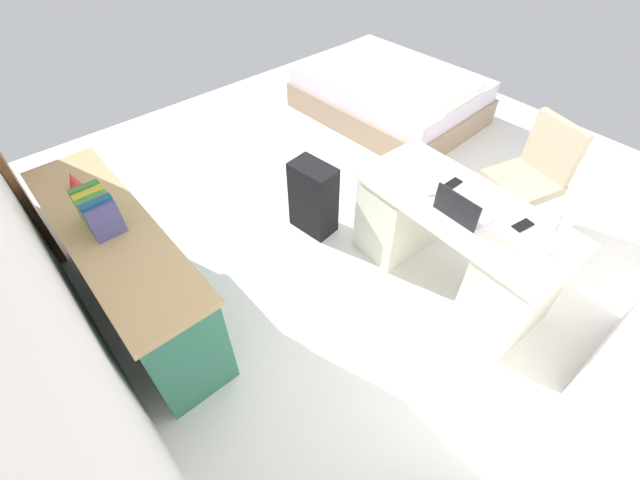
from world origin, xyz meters
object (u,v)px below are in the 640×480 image
desk (453,243)px  computer_mouse (432,191)px  cell_phone_by_mouse (453,183)px  suitcase_black (313,198)px  laptop (461,211)px  cell_phone_near_laptop (523,225)px  desk_lamp (554,217)px  credenza (129,271)px  bed (390,95)px  office_chair (526,184)px  figurine_small (73,180)px

desk → computer_mouse: computer_mouse is taller
cell_phone_by_mouse → suitcase_black: bearing=28.7°
cell_phone_by_mouse → computer_mouse: bearing=79.4°
laptop → cell_phone_near_laptop: size_ratio=2.33×
desk_lamp → laptop: bearing=12.5°
credenza → cell_phone_near_laptop: 2.51m
computer_mouse → bed: bearing=-40.4°
credenza → suitcase_black: size_ratio=2.90×
desk → bed: desk is taller
bed → cell_phone_near_laptop: (-2.28, 1.38, 0.49)m
suitcase_black → computer_mouse: 1.00m
office_chair → bed: office_chair is taller
cell_phone_near_laptop → figurine_small: bearing=52.5°
desk → credenza: (1.22, 1.82, 0.01)m
laptop → cell_phone_by_mouse: laptop is taller
cell_phone_by_mouse → desk_lamp: bearing=168.8°
credenza → laptop: 2.15m
desk → laptop: laptop is taller
desk → laptop: size_ratio=4.61×
laptop → desk: bearing=-70.7°
credenza → bed: (0.71, -3.31, -0.15)m
laptop → figurine_small: size_ratio=2.88×
office_chair → desk_lamp: size_ratio=2.72×
cell_phone_near_laptop → desk_lamp: 0.32m
desk → cell_phone_near_laptop: 0.51m
bed → figurine_small: figurine_small is taller
suitcase_black → desk_lamp: size_ratio=1.80×
cell_phone_by_mouse → figurine_small: 2.48m
desk → cell_phone_by_mouse: cell_phone_by_mouse is taller
cell_phone_near_laptop → cell_phone_by_mouse: same height
computer_mouse → credenza: bearing=62.0°
laptop → desk_lamp: 0.52m
desk_lamp → figurine_small: 2.88m
computer_mouse → cell_phone_near_laptop: computer_mouse is taller
office_chair → suitcase_black: size_ratio=1.51×
credenza → desk_lamp: 2.57m
office_chair → figurine_small: 3.28m
cell_phone_near_laptop → office_chair: bearing=-57.7°
laptop → office_chair: bearing=-87.8°
desk → computer_mouse: bearing=18.4°
computer_mouse → cell_phone_near_laptop: bearing=-160.6°
computer_mouse → figurine_small: (1.51, 1.75, 0.10)m
office_chair → suitcase_black: (1.07, 1.30, -0.11)m
desk → suitcase_black: 1.13m
bed → credenza: bearing=102.1°
bed → computer_mouse: size_ratio=19.69×
bed → desk_lamp: 2.96m
bed → laptop: size_ratio=6.21×
office_chair → figurine_small: office_chair is taller
computer_mouse → cell_phone_near_laptop: 0.59m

